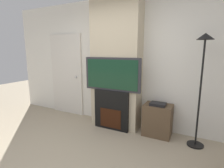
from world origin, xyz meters
name	(u,v)px	position (x,y,z in m)	size (l,w,h in m)	color
wall_back	(121,63)	(0.00, 2.03, 1.35)	(6.00, 0.06, 2.70)	silver
chimney_breast	(116,63)	(0.00, 1.81, 1.35)	(1.02, 0.37, 2.70)	beige
fireplace	(112,110)	(0.00, 1.62, 0.40)	(0.75, 0.15, 0.82)	black
television	(112,74)	(0.00, 1.62, 1.14)	(1.19, 0.07, 0.66)	#2D2D33
floor_lamp	(203,66)	(1.58, 1.68, 1.36)	(0.27, 0.27, 1.87)	black
media_stand	(158,120)	(0.90, 1.77, 0.31)	(0.52, 0.39, 0.65)	brown
entry_door	(67,75)	(-1.48, 1.97, 1.00)	(0.95, 0.09, 2.01)	silver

